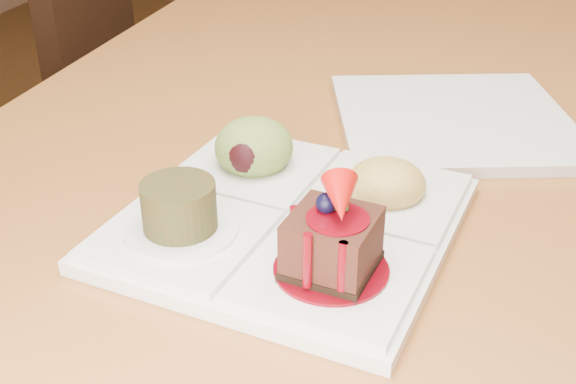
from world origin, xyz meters
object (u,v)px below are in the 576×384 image
(dining_table, at_px, (476,89))
(chair_left, at_px, (147,80))
(second_plate, at_px, (454,120))
(sampler_plate, at_px, (288,206))

(dining_table, relative_size, chair_left, 1.89)
(dining_table, xyz_separation_m, chair_left, (-0.65, 0.23, -0.14))
(chair_left, relative_size, second_plate, 4.02)
(dining_table, height_order, chair_left, chair_left)
(dining_table, distance_m, second_plate, 0.30)
(dining_table, distance_m, sampler_plate, 0.55)
(second_plate, bearing_deg, chair_left, 140.51)
(chair_left, height_order, second_plate, chair_left)
(dining_table, relative_size, second_plate, 7.62)
(dining_table, relative_size, sampler_plate, 6.31)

